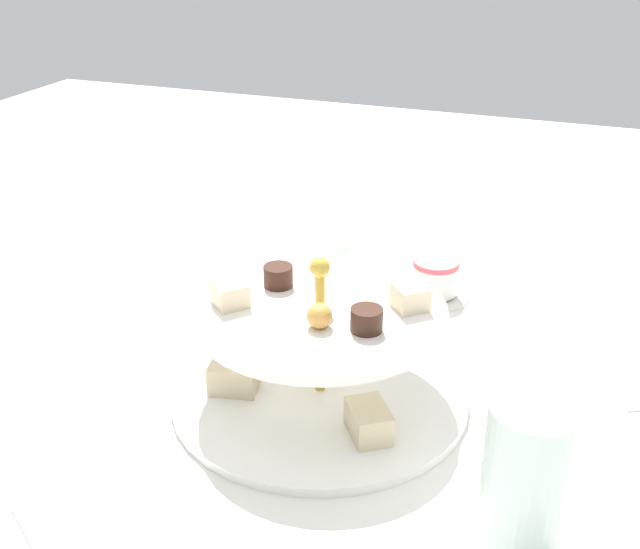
% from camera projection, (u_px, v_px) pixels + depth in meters
% --- Properties ---
extents(ground_plane, '(2.40, 2.40, 0.00)m').
position_uv_depth(ground_plane, '(320.00, 397.00, 0.80)').
color(ground_plane, silver).
extents(tiered_serving_stand, '(0.30, 0.30, 0.16)m').
position_uv_depth(tiered_serving_stand, '(320.00, 358.00, 0.78)').
color(tiered_serving_stand, white).
rests_on(tiered_serving_stand, ground_plane).
extents(water_glass_tall_right, '(0.07, 0.07, 0.13)m').
position_uv_depth(water_glass_tall_right, '(526.00, 478.00, 0.59)').
color(water_glass_tall_right, silver).
rests_on(water_glass_tall_right, ground_plane).
extents(water_glass_short_left, '(0.06, 0.06, 0.07)m').
position_uv_depth(water_glass_short_left, '(328.00, 262.00, 1.02)').
color(water_glass_short_left, silver).
rests_on(water_glass_short_left, ground_plane).
extents(teacup_with_saucer, '(0.09, 0.09, 0.05)m').
position_uv_depth(teacup_with_saucer, '(435.00, 279.00, 0.99)').
color(teacup_with_saucer, white).
rests_on(teacup_with_saucer, ground_plane).
extents(butter_knife_right, '(0.10, 0.15, 0.00)m').
position_uv_depth(butter_knife_right, '(593.00, 365.00, 0.85)').
color(butter_knife_right, silver).
rests_on(butter_knife_right, ground_plane).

